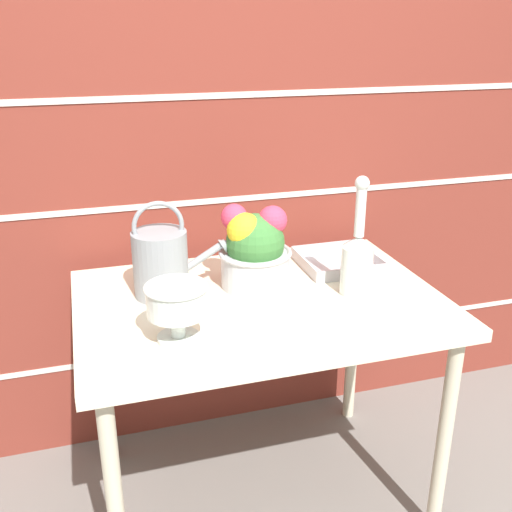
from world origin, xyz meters
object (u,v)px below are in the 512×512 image
Objects in this scene: watering_can at (162,261)px; crystal_pedestal_bowl at (177,303)px; flower_planter at (254,250)px; glass_decanter at (357,258)px; wire_tray at (338,263)px.

watering_can is 0.29m from crystal_pedestal_bowl.
watering_can reaches higher than flower_planter.
watering_can is at bearing 177.01° from flower_planter.
crystal_pedestal_bowl is 0.45× the size of glass_decanter.
glass_decanter reaches higher than flower_planter.
watering_can is 1.18× the size of flower_planter.
glass_decanter is (0.28, -0.14, -0.01)m from flower_planter.
glass_decanter is 1.44× the size of wire_tray.
watering_can is 1.22× the size of wire_tray.
crystal_pedestal_bowl reaches higher than wire_tray.
watering_can reaches higher than wire_tray.
crystal_pedestal_bowl is at bearing -136.46° from flower_planter.
flower_planter reaches higher than crystal_pedestal_bowl.
glass_decanter is (0.56, -0.16, 0.01)m from watering_can.
watering_can is 0.85× the size of glass_decanter.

